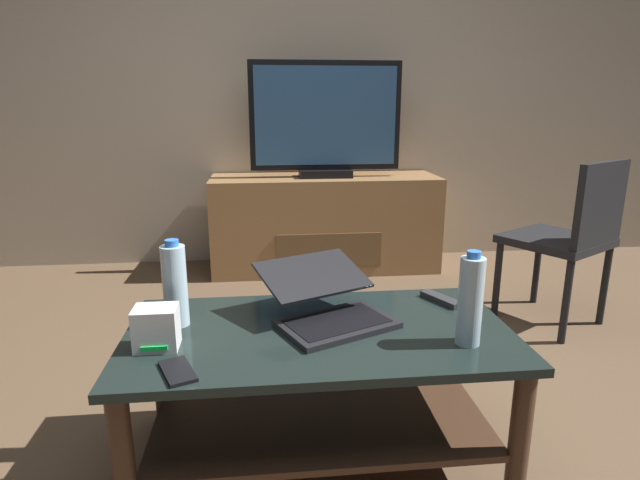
% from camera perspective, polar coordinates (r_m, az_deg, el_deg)
% --- Properties ---
extents(ground_plane, '(7.68, 7.68, 0.00)m').
position_cam_1_polar(ground_plane, '(1.85, 3.12, -22.81)').
color(ground_plane, brown).
extents(back_wall, '(6.40, 0.12, 2.80)m').
position_cam_1_polar(back_wall, '(3.82, -2.57, 18.92)').
color(back_wall, '#B2A38C').
rests_on(back_wall, ground).
extents(coffee_table, '(1.17, 0.62, 0.46)m').
position_cam_1_polar(coffee_table, '(1.67, -0.09, -14.24)').
color(coffee_table, black).
rests_on(coffee_table, ground).
extents(media_cabinet, '(1.54, 0.50, 0.65)m').
position_cam_1_polar(media_cabinet, '(3.59, 0.53, 1.90)').
color(media_cabinet, olive).
rests_on(media_cabinet, ground).
extents(television, '(0.99, 0.20, 0.75)m').
position_cam_1_polar(television, '(3.48, 0.60, 12.86)').
color(television, black).
rests_on(television, media_cabinet).
extents(dining_chair, '(0.60, 0.60, 0.87)m').
position_cam_1_polar(dining_chair, '(2.88, 25.93, 0.62)').
color(dining_chair, black).
rests_on(dining_chair, ground).
extents(laptop, '(0.46, 0.48, 0.17)m').
position_cam_1_polar(laptop, '(1.65, 0.77, -6.99)').
color(laptop, black).
rests_on(laptop, coffee_table).
extents(router_box, '(0.12, 0.10, 0.12)m').
position_cam_1_polar(router_box, '(1.54, -17.58, -9.22)').
color(router_box, white).
rests_on(router_box, coffee_table).
extents(water_bottle_near, '(0.07, 0.07, 0.28)m').
position_cam_1_polar(water_bottle_near, '(1.53, 16.23, -6.41)').
color(water_bottle_near, silver).
rests_on(water_bottle_near, coffee_table).
extents(water_bottle_far, '(0.07, 0.07, 0.27)m').
position_cam_1_polar(water_bottle_far, '(1.66, -15.68, -4.80)').
color(water_bottle_far, silver).
rests_on(water_bottle_far, coffee_table).
extents(cell_phone, '(0.12, 0.16, 0.01)m').
position_cam_1_polar(cell_phone, '(1.42, -15.41, -13.75)').
color(cell_phone, black).
rests_on(cell_phone, coffee_table).
extents(tv_remote, '(0.11, 0.16, 0.02)m').
position_cam_1_polar(tv_remote, '(1.86, 13.16, -6.36)').
color(tv_remote, '#2D2D30').
rests_on(tv_remote, coffee_table).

